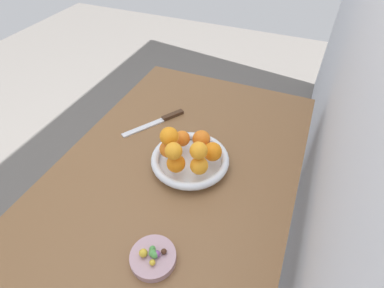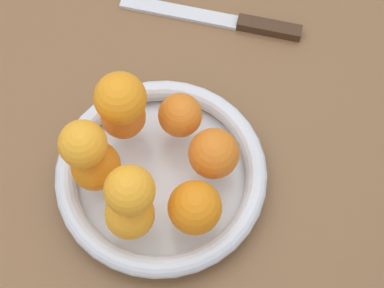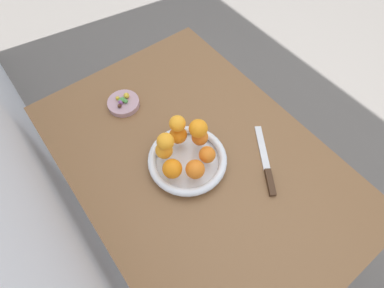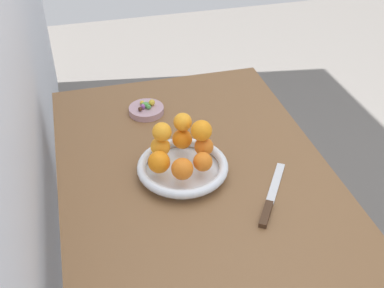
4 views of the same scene
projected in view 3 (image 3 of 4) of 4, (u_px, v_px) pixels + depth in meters
name	position (u px, v px, depth m)	size (l,w,h in m)	color
ground_plane	(195.00, 223.00, 1.62)	(6.00, 6.00, 0.00)	slate
dining_table	(196.00, 169.00, 1.07)	(1.10, 0.76, 0.74)	brown
fruit_bowl	(187.00, 160.00, 0.96)	(0.25, 0.25, 0.04)	silver
candy_dish	(124.00, 103.00, 1.10)	(0.12, 0.12, 0.02)	#B28C99
orange_0	(164.00, 150.00, 0.93)	(0.06, 0.06, 0.06)	orange
orange_1	(172.00, 169.00, 0.89)	(0.06, 0.06, 0.06)	orange
orange_2	(195.00, 169.00, 0.89)	(0.06, 0.06, 0.06)	orange
orange_3	(207.00, 155.00, 0.92)	(0.05, 0.05, 0.05)	orange
orange_4	(200.00, 137.00, 0.95)	(0.05, 0.05, 0.05)	orange
orange_5	(178.00, 135.00, 0.96)	(0.06, 0.06, 0.06)	orange
orange_6	(198.00, 129.00, 0.90)	(0.06, 0.06, 0.06)	orange
orange_7	(165.00, 142.00, 0.88)	(0.05, 0.05, 0.05)	orange
orange_8	(177.00, 124.00, 0.91)	(0.05, 0.05, 0.05)	orange
candy_ball_0	(122.00, 100.00, 1.08)	(0.02, 0.02, 0.02)	#8C4C99
candy_ball_1	(126.00, 101.00, 1.08)	(0.02, 0.02, 0.02)	#4C9947
candy_ball_2	(121.00, 100.00, 1.08)	(0.02, 0.02, 0.02)	#4C9947
candy_ball_3	(126.00, 96.00, 1.09)	(0.02, 0.02, 0.02)	gold
candy_ball_4	(120.00, 106.00, 1.07)	(0.01, 0.01, 0.01)	#472819
candy_ball_5	(122.00, 100.00, 1.08)	(0.02, 0.02, 0.02)	#4C9947
candy_ball_6	(118.00, 98.00, 1.09)	(0.01, 0.01, 0.01)	gold
candy_ball_7	(121.00, 102.00, 1.08)	(0.02, 0.02, 0.02)	#8C4C99
knife	(266.00, 165.00, 0.97)	(0.23, 0.16, 0.01)	#3F2819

